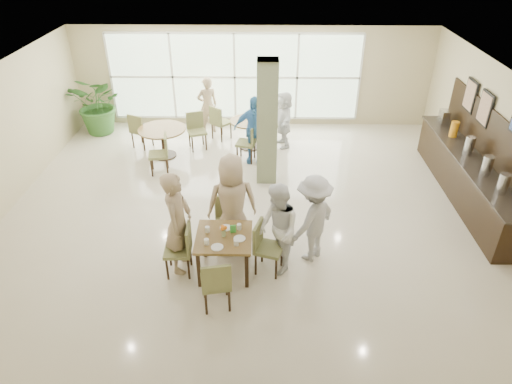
{
  "coord_description": "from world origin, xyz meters",
  "views": [
    {
      "loc": [
        0.32,
        -8.1,
        5.33
      ],
      "look_at": [
        0.2,
        -1.2,
        1.1
      ],
      "focal_mm": 32.0,
      "sensor_mm": 36.0,
      "label": 1
    }
  ],
  "objects_px": {
    "round_table_left": "(162,135)",
    "teen_right": "(278,229)",
    "round_table_right": "(250,127)",
    "teen_standing": "(313,219)",
    "teen_far": "(232,203)",
    "adult_a": "(254,130)",
    "adult_b": "(284,119)",
    "adult_standing": "(208,105)",
    "buffet_counter": "(467,174)",
    "teen_left": "(178,223)",
    "main_table": "(224,241)",
    "potted_plant": "(99,105)"
  },
  "relations": [
    {
      "from": "round_table_left",
      "to": "teen_right",
      "type": "bearing_deg",
      "value": -57.02
    },
    {
      "from": "round_table_right",
      "to": "teen_standing",
      "type": "height_order",
      "value": "teen_standing"
    },
    {
      "from": "teen_far",
      "to": "adult_a",
      "type": "relative_size",
      "value": 1.1
    },
    {
      "from": "adult_a",
      "to": "adult_b",
      "type": "bearing_deg",
      "value": 57.05
    },
    {
      "from": "round_table_right",
      "to": "adult_standing",
      "type": "relative_size",
      "value": 0.65
    },
    {
      "from": "buffet_counter",
      "to": "teen_right",
      "type": "distance_m",
      "value": 4.81
    },
    {
      "from": "teen_left",
      "to": "adult_standing",
      "type": "xyz_separation_m",
      "value": [
        -0.15,
        5.79,
        -0.14
      ]
    },
    {
      "from": "main_table",
      "to": "adult_a",
      "type": "bearing_deg",
      "value": 84.33
    },
    {
      "from": "adult_b",
      "to": "adult_standing",
      "type": "relative_size",
      "value": 0.93
    },
    {
      "from": "teen_right",
      "to": "adult_standing",
      "type": "distance_m",
      "value": 6.08
    },
    {
      "from": "main_table",
      "to": "adult_a",
      "type": "xyz_separation_m",
      "value": [
        0.41,
        4.13,
        0.19
      ]
    },
    {
      "from": "teen_far",
      "to": "adult_standing",
      "type": "xyz_separation_m",
      "value": [
        -1.01,
        5.17,
        -0.14
      ]
    },
    {
      "from": "teen_far",
      "to": "adult_b",
      "type": "bearing_deg",
      "value": -114.03
    },
    {
      "from": "buffet_counter",
      "to": "adult_standing",
      "type": "xyz_separation_m",
      "value": [
        -5.93,
        3.35,
        0.24
      ]
    },
    {
      "from": "round_table_left",
      "to": "adult_b",
      "type": "distance_m",
      "value": 3.14
    },
    {
      "from": "teen_standing",
      "to": "adult_b",
      "type": "bearing_deg",
      "value": -133.79
    },
    {
      "from": "potted_plant",
      "to": "main_table",
      "type": "bearing_deg",
      "value": -56.22
    },
    {
      "from": "buffet_counter",
      "to": "adult_standing",
      "type": "bearing_deg",
      "value": 150.52
    },
    {
      "from": "potted_plant",
      "to": "teen_far",
      "type": "distance_m",
      "value": 6.47
    },
    {
      "from": "buffet_counter",
      "to": "teen_standing",
      "type": "relative_size",
      "value": 2.85
    },
    {
      "from": "teen_left",
      "to": "round_table_left",
      "type": "bearing_deg",
      "value": 22.37
    },
    {
      "from": "adult_standing",
      "to": "adult_b",
      "type": "bearing_deg",
      "value": 136.0
    },
    {
      "from": "main_table",
      "to": "round_table_right",
      "type": "distance_m",
      "value": 4.98
    },
    {
      "from": "round_table_right",
      "to": "potted_plant",
      "type": "height_order",
      "value": "potted_plant"
    },
    {
      "from": "teen_far",
      "to": "adult_b",
      "type": "height_order",
      "value": "teen_far"
    },
    {
      "from": "adult_standing",
      "to": "teen_left",
      "type": "bearing_deg",
      "value": 69.19
    },
    {
      "from": "teen_standing",
      "to": "adult_standing",
      "type": "relative_size",
      "value": 1.04
    },
    {
      "from": "potted_plant",
      "to": "teen_far",
      "type": "height_order",
      "value": "teen_far"
    },
    {
      "from": "adult_b",
      "to": "buffet_counter",
      "type": "bearing_deg",
      "value": 43.98
    },
    {
      "from": "teen_standing",
      "to": "round_table_right",
      "type": "bearing_deg",
      "value": -123.04
    },
    {
      "from": "potted_plant",
      "to": "teen_left",
      "type": "xyz_separation_m",
      "value": [
        3.13,
        -5.71,
        0.11
      ]
    },
    {
      "from": "adult_a",
      "to": "buffet_counter",
      "type": "bearing_deg",
      "value": -13.15
    },
    {
      "from": "teen_right",
      "to": "teen_standing",
      "type": "distance_m",
      "value": 0.7
    },
    {
      "from": "adult_a",
      "to": "round_table_right",
      "type": "bearing_deg",
      "value": 103.97
    },
    {
      "from": "teen_left",
      "to": "teen_far",
      "type": "bearing_deg",
      "value": -46.68
    },
    {
      "from": "main_table",
      "to": "teen_standing",
      "type": "bearing_deg",
      "value": 15.51
    },
    {
      "from": "round_table_left",
      "to": "teen_far",
      "type": "distance_m",
      "value": 4.18
    },
    {
      "from": "buffet_counter",
      "to": "round_table_right",
      "type": "bearing_deg",
      "value": 152.86
    },
    {
      "from": "round_table_left",
      "to": "round_table_right",
      "type": "distance_m",
      "value": 2.26
    },
    {
      "from": "round_table_left",
      "to": "teen_standing",
      "type": "height_order",
      "value": "teen_standing"
    },
    {
      "from": "main_table",
      "to": "adult_standing",
      "type": "distance_m",
      "value": 5.97
    },
    {
      "from": "round_table_right",
      "to": "teen_far",
      "type": "relative_size",
      "value": 0.55
    },
    {
      "from": "adult_b",
      "to": "teen_right",
      "type": "bearing_deg",
      "value": -15.89
    },
    {
      "from": "buffet_counter",
      "to": "adult_a",
      "type": "distance_m",
      "value": 4.88
    },
    {
      "from": "potted_plant",
      "to": "teen_right",
      "type": "height_order",
      "value": "same"
    },
    {
      "from": "teen_left",
      "to": "teen_standing",
      "type": "distance_m",
      "value": 2.3
    },
    {
      "from": "round_table_right",
      "to": "teen_standing",
      "type": "xyz_separation_m",
      "value": [
        1.22,
        -4.55,
        0.27
      ]
    },
    {
      "from": "teen_standing",
      "to": "adult_standing",
      "type": "distance_m",
      "value": 5.99
    },
    {
      "from": "round_table_left",
      "to": "adult_standing",
      "type": "distance_m",
      "value": 1.81
    },
    {
      "from": "main_table",
      "to": "potted_plant",
      "type": "distance_m",
      "value": 7.0
    }
  ]
}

